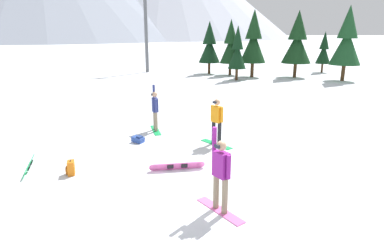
# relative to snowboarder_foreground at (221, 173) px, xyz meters

# --- Properties ---
(ground_plane) EXTENTS (800.00, 800.00, 0.00)m
(ground_plane) POSITION_rel_snowboarder_foreground_xyz_m (-0.58, 1.13, -1.00)
(ground_plane) COLOR white
(snowboarder_foreground) EXTENTS (1.13, 1.40, 2.10)m
(snowboarder_foreground) POSITION_rel_snowboarder_foreground_xyz_m (0.00, 0.00, 0.00)
(snowboarder_foreground) COLOR pink
(snowboarder_foreground) RESTS_ON ground_plane
(snowboarder_midground) EXTENTS (1.19, 1.32, 1.82)m
(snowboarder_midground) POSITION_rel_snowboarder_foreground_xyz_m (0.29, 4.92, -0.03)
(snowboarder_midground) COLOR #19B259
(snowboarder_midground) RESTS_ON ground_plane
(snowboarder_background) EXTENTS (0.64, 1.56, 2.03)m
(snowboarder_background) POSITION_rel_snowboarder_foreground_xyz_m (-2.28, 6.82, -0.04)
(snowboarder_background) COLOR #19B259
(snowboarder_background) RESTS_ON ground_plane
(loose_snowboard_near_left) EXTENTS (0.62, 1.70, 0.27)m
(loose_snowboard_near_left) POSITION_rel_snowboarder_foreground_xyz_m (-5.90, 2.53, -0.86)
(loose_snowboard_near_left) COLOR #19B259
(loose_snowboard_near_left) RESTS_ON ground_plane
(loose_snowboard_far_spare) EXTENTS (1.79, 0.43, 0.27)m
(loose_snowboard_far_spare) POSITION_rel_snowboarder_foreground_xyz_m (-1.15, 2.47, -0.86)
(loose_snowboard_far_spare) COLOR pink
(loose_snowboard_far_spare) RESTS_ON ground_plane
(backpack_orange) EXTENTS (0.32, 0.36, 0.47)m
(backpack_orange) POSITION_rel_snowboarder_foreground_xyz_m (-4.42, 2.15, -0.79)
(backpack_orange) COLOR orange
(backpack_orange) RESTS_ON ground_plane
(backpack_blue) EXTENTS (0.56, 0.49, 0.29)m
(backpack_blue) POSITION_rel_snowboarder_foreground_xyz_m (-2.81, 5.19, -0.87)
(backpack_blue) COLOR #2D4C9E
(backpack_blue) RESTS_ON ground_plane
(pine_tree_tall) EXTENTS (2.21, 2.21, 5.35)m
(pine_tree_tall) POSITION_rel_snowboarder_foreground_xyz_m (1.26, 27.22, 1.92)
(pine_tree_tall) COLOR #472D19
(pine_tree_tall) RESTS_ON ground_plane
(pine_tree_leaning) EXTENTS (2.64, 2.64, 6.53)m
(pine_tree_leaning) POSITION_rel_snowboarder_foreground_xyz_m (12.96, 22.05, 2.56)
(pine_tree_leaning) COLOR #472D19
(pine_tree_leaning) RESTS_ON ground_plane
(pine_tree_twin) EXTENTS (2.74, 2.74, 6.24)m
(pine_tree_twin) POSITION_rel_snowboarder_foreground_xyz_m (9.38, 24.39, 2.41)
(pine_tree_twin) COLOR #472D19
(pine_tree_twin) RESTS_ON ground_plane
(pine_tree_short) EXTENTS (1.55, 1.55, 4.35)m
(pine_tree_short) POSITION_rel_snowboarder_foreground_xyz_m (13.56, 28.34, 1.37)
(pine_tree_short) COLOR #472D19
(pine_tree_short) RESTS_ON ground_plane
(pine_tree_broad) EXTENTS (1.61, 1.61, 4.85)m
(pine_tree_broad) POSITION_rel_snowboarder_foreground_xyz_m (3.48, 22.46, 1.64)
(pine_tree_broad) COLOR #472D19
(pine_tree_broad) RESTS_ON ground_plane
(pine_tree_young) EXTENTS (2.13, 2.13, 5.50)m
(pine_tree_young) POSITION_rel_snowboarder_foreground_xyz_m (3.32, 26.16, 2.00)
(pine_tree_young) COLOR #472D19
(pine_tree_young) RESTS_ON ground_plane
(pine_tree_slender) EXTENTS (2.45, 2.45, 6.36)m
(pine_tree_slender) POSITION_rel_snowboarder_foreground_xyz_m (5.30, 24.71, 2.47)
(pine_tree_slender) COLOR #472D19
(pine_tree_slender) RESTS_ON ground_plane
(ski_lift_tower) EXTENTS (3.20, 0.36, 9.28)m
(ski_lift_tower) POSITION_rel_snowboarder_foreground_xyz_m (-5.40, 28.71, 4.33)
(ski_lift_tower) COLOR #595B60
(ski_lift_tower) RESTS_ON ground_plane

